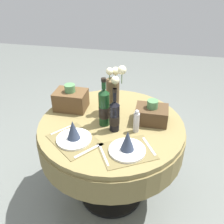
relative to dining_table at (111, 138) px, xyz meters
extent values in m
plane|color=slate|center=(0.00, 0.00, -0.63)|extent=(8.00, 8.00, 0.00)
cylinder|color=olive|center=(0.00, 0.00, 0.13)|extent=(1.10, 1.10, 0.04)
cylinder|color=olive|center=(0.00, 0.00, 0.01)|extent=(1.12, 1.12, 0.20)
cylinder|color=black|center=(0.00, 0.00, -0.24)|extent=(0.12, 0.12, 0.70)
cylinder|color=black|center=(0.00, 0.00, -0.61)|extent=(0.57, 0.57, 0.03)
cube|color=brown|center=(-0.21, -0.26, 0.15)|extent=(0.43, 0.42, 0.00)
cylinder|color=white|center=(-0.21, -0.26, 0.16)|extent=(0.24, 0.24, 0.02)
cone|color=#2D384C|center=(-0.21, -0.26, 0.24)|extent=(0.09, 0.09, 0.14)
cube|color=silver|center=(-0.33, -0.16, 0.15)|extent=(0.13, 0.16, 0.00)
cube|color=silver|center=(-0.09, -0.35, 0.15)|extent=(0.13, 0.16, 0.00)
cube|color=brown|center=(0.17, -0.30, 0.15)|extent=(0.42, 0.39, 0.00)
cylinder|color=white|center=(0.17, -0.30, 0.16)|extent=(0.24, 0.24, 0.02)
cone|color=#2D384C|center=(0.17, -0.30, 0.24)|extent=(0.09, 0.09, 0.14)
cube|color=silver|center=(0.03, -0.38, 0.15)|extent=(0.10, 0.17, 0.00)
cube|color=silver|center=(0.30, -0.23, 0.15)|extent=(0.11, 0.17, 0.00)
cylinder|color=brown|center=(-0.02, 0.16, 0.29)|extent=(0.10, 0.10, 0.28)
sphere|color=beige|center=(0.06, 0.11, 0.54)|extent=(0.06, 0.06, 0.06)
cylinder|color=#4C7038|center=(0.06, 0.11, 0.47)|extent=(0.01, 0.01, 0.08)
sphere|color=beige|center=(-0.01, 0.21, 0.48)|extent=(0.06, 0.06, 0.06)
cylinder|color=#4C7038|center=(-0.01, 0.21, 0.45)|extent=(0.01, 0.01, 0.03)
sphere|color=beige|center=(0.02, 0.06, 0.47)|extent=(0.06, 0.06, 0.06)
cylinder|color=#4C7038|center=(0.02, 0.06, 0.44)|extent=(0.01, 0.01, 0.02)
sphere|color=beige|center=(-0.04, 0.15, 0.50)|extent=(0.05, 0.05, 0.05)
cylinder|color=#4C7038|center=(-0.04, 0.15, 0.46)|extent=(0.01, 0.01, 0.05)
cylinder|color=black|center=(0.04, -0.08, 0.25)|extent=(0.07, 0.07, 0.21)
cylinder|color=black|center=(0.04, -0.08, 0.23)|extent=(0.07, 0.07, 0.07)
cone|color=black|center=(0.04, -0.08, 0.37)|extent=(0.07, 0.07, 0.03)
cylinder|color=black|center=(0.04, -0.08, 0.43)|extent=(0.03, 0.03, 0.09)
cylinder|color=black|center=(0.04, -0.08, 0.47)|extent=(0.03, 0.03, 0.02)
cylinder|color=#143819|center=(-0.05, -0.03, 0.28)|extent=(0.08, 0.08, 0.26)
cylinder|color=black|center=(-0.05, -0.03, 0.26)|extent=(0.08, 0.08, 0.09)
cone|color=#143819|center=(-0.05, -0.03, 0.42)|extent=(0.08, 0.08, 0.04)
cylinder|color=#143819|center=(-0.05, -0.03, 0.48)|extent=(0.03, 0.03, 0.08)
cylinder|color=black|center=(-0.05, -0.03, 0.51)|extent=(0.03, 0.03, 0.02)
cylinder|color=#B7B2AD|center=(0.19, -0.07, 0.22)|extent=(0.04, 0.04, 0.15)
sphere|color=#B7B7BC|center=(0.19, -0.07, 0.31)|extent=(0.03, 0.03, 0.03)
cube|color=brown|center=(-0.37, 0.15, 0.22)|extent=(0.26, 0.19, 0.16)
cylinder|color=#4C7F4C|center=(-0.37, 0.15, 0.33)|extent=(0.08, 0.08, 0.06)
cube|color=#47331E|center=(0.29, 0.08, 0.21)|extent=(0.24, 0.18, 0.12)
cylinder|color=#4C7F4C|center=(0.29, 0.08, 0.30)|extent=(0.08, 0.08, 0.06)
camera|label=1|loc=(0.31, -1.52, 1.22)|focal=39.87mm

